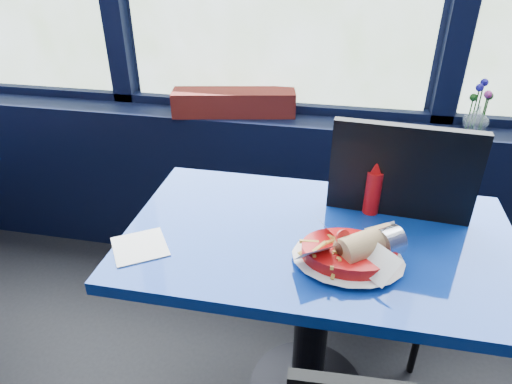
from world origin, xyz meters
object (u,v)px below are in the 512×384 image
Objects in this scene: food_basket at (351,252)px; planter_box at (234,102)px; near_table at (315,280)px; chair_near_back at (384,225)px; flower_vase at (477,116)px; ketchup_bottle at (373,189)px; soda_cup at (408,188)px.

planter_box is at bearing 106.73° from food_basket.
chair_near_back is at bearing 53.46° from near_table.
near_table is 1.09m from flower_vase.
food_basket is (-0.13, -0.43, 0.18)m from chair_near_back.
food_basket is (-0.51, -0.98, -0.08)m from flower_vase.
flower_vase is at bearing 56.84° from ketchup_bottle.
chair_near_back is 0.48m from food_basket.
near_table is at bearing -133.23° from ketchup_bottle.
soda_cup is (-0.34, -0.63, -0.05)m from flower_vase.
food_basket is at bearing 77.45° from chair_near_back.
planter_box is (-0.71, 0.54, 0.25)m from chair_near_back.
chair_near_back is at bearing 63.23° from ketchup_bottle.
chair_near_back is (0.23, 0.31, 0.04)m from near_table.
chair_near_back reaches higher than soda_cup.
soda_cup is (0.75, -0.62, -0.04)m from planter_box.
soda_cup is (0.18, 0.35, 0.03)m from food_basket.
soda_cup reaches higher than food_basket.
flower_vase is at bearing -119.98° from chair_near_back.
ketchup_bottle is (0.06, 0.29, 0.05)m from food_basket.
flower_vase is 0.83m from ketchup_bottle.
food_basket is at bearing -70.84° from planter_box.
soda_cup is (0.05, -0.08, 0.21)m from chair_near_back.
soda_cup reaches higher than near_table.
ketchup_bottle reaches higher than food_basket.
flower_vase is 0.71× the size of food_basket.
ketchup_bottle is (-0.07, -0.14, 0.23)m from chair_near_back.
food_basket is at bearing -51.16° from near_table.
planter_box is at bearing -179.57° from flower_vase.
near_table is 0.35m from ketchup_bottle.
soda_cup is at bearing 125.19° from chair_near_back.
ketchup_bottle is at bearing 67.90° from chair_near_back.
planter_box is at bearing 140.45° from soda_cup.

